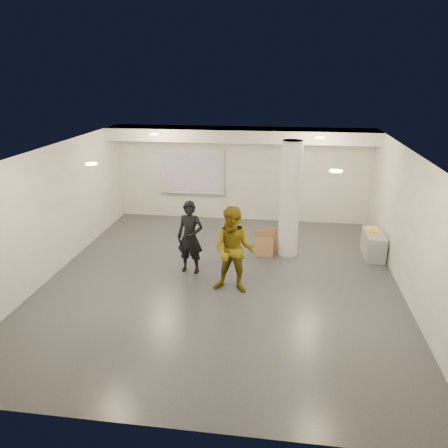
# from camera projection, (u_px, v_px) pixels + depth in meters

# --- Properties ---
(floor) EXTENTS (8.00, 9.00, 0.01)m
(floor) POSITION_uv_depth(u_px,v_px,m) (222.00, 280.00, 10.13)
(floor) COLOR #33353B
(floor) RESTS_ON ground
(ceiling) EXTENTS (8.00, 9.00, 0.01)m
(ceiling) POSITION_uv_depth(u_px,v_px,m) (221.00, 152.00, 9.14)
(ceiling) COLOR silver
(ceiling) RESTS_ON floor
(wall_back) EXTENTS (8.00, 0.01, 3.00)m
(wall_back) POSITION_uv_depth(u_px,v_px,m) (242.00, 174.00, 13.84)
(wall_back) COLOR beige
(wall_back) RESTS_ON floor
(wall_front) EXTENTS (8.00, 0.01, 3.00)m
(wall_front) POSITION_uv_depth(u_px,v_px,m) (170.00, 334.00, 5.43)
(wall_front) COLOR beige
(wall_front) RESTS_ON floor
(wall_left) EXTENTS (0.01, 9.00, 3.00)m
(wall_left) POSITION_uv_depth(u_px,v_px,m) (52.00, 212.00, 10.15)
(wall_left) COLOR beige
(wall_left) RESTS_ON floor
(wall_right) EXTENTS (0.01, 9.00, 3.00)m
(wall_right) POSITION_uv_depth(u_px,v_px,m) (411.00, 228.00, 9.11)
(wall_right) COLOR beige
(wall_right) RESTS_ON floor
(soffit_band) EXTENTS (8.00, 1.10, 0.36)m
(soffit_band) POSITION_uv_depth(u_px,v_px,m) (241.00, 135.00, 12.89)
(soffit_band) COLOR silver
(soffit_band) RESTS_ON ceiling
(downlight_nw) EXTENTS (0.22, 0.22, 0.02)m
(downlight_nw) POSITION_uv_depth(u_px,v_px,m) (154.00, 134.00, 11.77)
(downlight_nw) COLOR #FADC8A
(downlight_nw) RESTS_ON ceiling
(downlight_ne) EXTENTS (0.22, 0.22, 0.02)m
(downlight_ne) POSITION_uv_depth(u_px,v_px,m) (320.00, 138.00, 11.19)
(downlight_ne) COLOR #FADC8A
(downlight_ne) RESTS_ON ceiling
(downlight_sw) EXTENTS (0.22, 0.22, 0.02)m
(downlight_sw) POSITION_uv_depth(u_px,v_px,m) (92.00, 164.00, 8.03)
(downlight_sw) COLOR #FADC8A
(downlight_sw) RESTS_ON ceiling
(downlight_se) EXTENTS (0.22, 0.22, 0.02)m
(downlight_se) POSITION_uv_depth(u_px,v_px,m) (336.00, 171.00, 7.46)
(downlight_se) COLOR #FADC8A
(downlight_se) RESTS_ON ceiling
(column) EXTENTS (0.52, 0.52, 3.00)m
(column) POSITION_uv_depth(u_px,v_px,m) (290.00, 199.00, 11.12)
(column) COLOR silver
(column) RESTS_ON floor
(projection_screen) EXTENTS (2.10, 0.13, 1.42)m
(projection_screen) POSITION_uv_depth(u_px,v_px,m) (192.00, 172.00, 13.99)
(projection_screen) COLOR silver
(projection_screen) RESTS_ON wall_back
(credenza) EXTENTS (0.47, 1.12, 0.65)m
(credenza) POSITION_uv_depth(u_px,v_px,m) (373.00, 244.00, 11.37)
(credenza) COLOR #95989B
(credenza) RESTS_ON floor
(papers_stack) EXTENTS (0.26, 0.33, 0.02)m
(papers_stack) POSITION_uv_depth(u_px,v_px,m) (373.00, 229.00, 11.50)
(papers_stack) COLOR silver
(papers_stack) RESTS_ON credenza
(postit_pad) EXTENTS (0.29, 0.36, 0.03)m
(postit_pad) POSITION_uv_depth(u_px,v_px,m) (373.00, 231.00, 11.35)
(postit_pad) COLOR yellow
(postit_pad) RESTS_ON credenza
(cardboard_back) EXTENTS (0.61, 0.39, 0.65)m
(cardboard_back) POSITION_uv_depth(u_px,v_px,m) (266.00, 241.00, 11.56)
(cardboard_back) COLOR olive
(cardboard_back) RESTS_ON floor
(cardboard_front) EXTENTS (0.48, 0.20, 0.52)m
(cardboard_front) POSITION_uv_depth(u_px,v_px,m) (264.00, 248.00, 11.34)
(cardboard_front) COLOR olive
(cardboard_front) RESTS_ON floor
(woman) EXTENTS (0.69, 0.51, 1.76)m
(woman) POSITION_uv_depth(u_px,v_px,m) (190.00, 237.00, 10.31)
(woman) COLOR black
(woman) RESTS_ON floor
(man) EXTENTS (1.01, 0.82, 1.93)m
(man) POSITION_uv_depth(u_px,v_px,m) (234.00, 250.00, 9.35)
(man) COLOR #7B6510
(man) RESTS_ON floor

